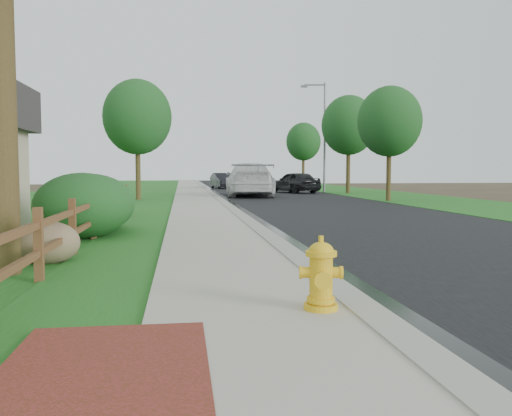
{
  "coord_description": "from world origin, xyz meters",
  "views": [
    {
      "loc": [
        -1.6,
        -5.11,
        1.62
      ],
      "look_at": [
        -0.2,
        5.03,
        0.9
      ],
      "focal_mm": 38.0,
      "sensor_mm": 36.0,
      "label": 1
    }
  ],
  "objects": [
    {
      "name": "ground",
      "position": [
        0.0,
        0.0,
        0.0
      ],
      "size": [
        120.0,
        120.0,
        0.0
      ],
      "primitive_type": "plane",
      "color": "#36281D"
    },
    {
      "name": "tree_mid_right",
      "position": [
        9.81,
        31.07,
        4.69
      ],
      "size": [
        3.72,
        3.72,
        6.75
      ],
      "color": "#3E2E19",
      "rests_on": "ground"
    },
    {
      "name": "dark_car_far",
      "position": [
        2.0,
        42.61,
        0.7
      ],
      "size": [
        2.1,
        4.32,
        1.36
      ],
      "primitive_type": "imported",
      "rotation": [
        0.0,
        0.0,
        0.16
      ],
      "color": "black",
      "rests_on": "road"
    },
    {
      "name": "dark_car_mid",
      "position": [
        6.34,
        32.51,
        0.77
      ],
      "size": [
        3.4,
        4.77,
        1.51
      ],
      "primitive_type": "imported",
      "rotation": [
        0.0,
        0.0,
        3.55
      ],
      "color": "black",
      "rests_on": "road"
    },
    {
      "name": "streetlight",
      "position": [
        8.55,
        33.26,
        4.49
      ],
      "size": [
        1.82,
        0.53,
        7.92
      ],
      "color": "slate",
      "rests_on": "ground"
    },
    {
      "name": "fire_hydrant",
      "position": [
        -0.1,
        0.56,
        0.47
      ],
      "size": [
        0.53,
        0.43,
        0.81
      ],
      "color": "yellow",
      "rests_on": "sidewalk"
    },
    {
      "name": "brick_patch",
      "position": [
        -2.2,
        -1.0,
        0.06
      ],
      "size": [
        1.6,
        2.4,
        0.11
      ],
      "primitive_type": "cube",
      "color": "maroon",
      "rests_on": "ground"
    },
    {
      "name": "lawn_near",
      "position": [
        -8.0,
        35.0,
        0.02
      ],
      "size": [
        9.0,
        90.0,
        0.04
      ],
      "primitive_type": "cube",
      "color": "#17521A",
      "rests_on": "ground"
    },
    {
      "name": "shrub_c",
      "position": [
        -3.9,
        9.91,
        0.64
      ],
      "size": [
        2.03,
        2.03,
        1.28
      ],
      "primitive_type": "ellipsoid",
      "rotation": [
        0.0,
        0.0,
        -0.16
      ],
      "color": "#19461A",
      "rests_on": "ground"
    },
    {
      "name": "shrub_d",
      "position": [
        -3.9,
        8.94,
        0.77
      ],
      "size": [
        2.74,
        2.74,
        1.54
      ],
      "primitive_type": "ellipsoid",
      "rotation": [
        0.0,
        0.0,
        0.25
      ],
      "color": "#19461A",
      "rests_on": "ground"
    },
    {
      "name": "tree_near_right",
      "position": [
        9.06,
        21.79,
        4.12
      ],
      "size": [
        3.3,
        3.3,
        5.95
      ],
      "color": "#3E2E19",
      "rests_on": "ground"
    },
    {
      "name": "curb",
      "position": [
        0.4,
        35.0,
        0.06
      ],
      "size": [
        0.4,
        90.0,
        0.12
      ],
      "primitive_type": "cube",
      "color": "gray",
      "rests_on": "ground"
    },
    {
      "name": "shrub_b",
      "position": [
        -3.9,
        7.96,
        0.78
      ],
      "size": [
        2.75,
        2.75,
        1.56
      ],
      "primitive_type": "ellipsoid",
      "rotation": [
        0.0,
        0.0,
        0.27
      ],
      "color": "#19461A",
      "rests_on": "ground"
    },
    {
      "name": "ranch_fence",
      "position": [
        -3.6,
        6.4,
        0.62
      ],
      "size": [
        0.12,
        16.92,
        1.1
      ],
      "color": "#463217",
      "rests_on": "ground"
    },
    {
      "name": "sidewalk",
      "position": [
        -0.9,
        35.0,
        0.05
      ],
      "size": [
        2.2,
        90.0,
        0.1
      ],
      "primitive_type": "cube",
      "color": "#A9A193",
      "rests_on": "ground"
    },
    {
      "name": "tree_near_left",
      "position": [
        -3.9,
        24.58,
        4.44
      ],
      "size": [
        3.64,
        3.64,
        6.46
      ],
      "color": "#3E2E19",
      "rests_on": "ground"
    },
    {
      "name": "verge_far",
      "position": [
        11.5,
        35.0,
        0.02
      ],
      "size": [
        6.0,
        90.0,
        0.04
      ],
      "primitive_type": "cube",
      "color": "#17521A",
      "rests_on": "ground"
    },
    {
      "name": "white_suv",
      "position": [
        2.55,
        28.07,
        1.03
      ],
      "size": [
        3.25,
        7.09,
        2.01
      ],
      "primitive_type": "imported",
      "rotation": [
        0.0,
        0.0,
        3.08
      ],
      "color": "silver",
      "rests_on": "road"
    },
    {
      "name": "tree_far_right",
      "position": [
        10.55,
        48.22,
        4.46
      ],
      "size": [
        3.46,
        3.46,
        6.38
      ],
      "color": "#3E2E19",
      "rests_on": "ground"
    },
    {
      "name": "wet_gutter",
      "position": [
        0.75,
        35.0,
        0.02
      ],
      "size": [
        0.5,
        90.0,
        0.0
      ],
      "primitive_type": "cube",
      "color": "black",
      "rests_on": "road"
    },
    {
      "name": "boulder",
      "position": [
        -3.9,
        4.48,
        0.38
      ],
      "size": [
        1.32,
        1.12,
        0.76
      ],
      "primitive_type": "ellipsoid",
      "rotation": [
        0.0,
        0.0,
        0.27
      ],
      "color": "olive",
      "rests_on": "ground"
    },
    {
      "name": "grass_strip",
      "position": [
        -2.8,
        35.0,
        0.03
      ],
      "size": [
        1.6,
        90.0,
        0.06
      ],
      "primitive_type": "cube",
      "color": "#17521A",
      "rests_on": "ground"
    },
    {
      "name": "road",
      "position": [
        4.6,
        35.0,
        0.01
      ],
      "size": [
        8.0,
        90.0,
        0.02
      ],
      "primitive_type": "cube",
      "color": "black",
      "rests_on": "ground"
    }
  ]
}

